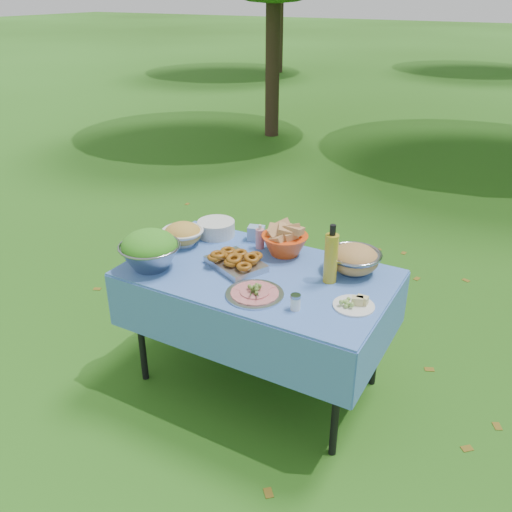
% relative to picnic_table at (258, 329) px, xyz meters
% --- Properties ---
extents(ground, '(80.00, 80.00, 0.00)m').
position_rel_picnic_table_xyz_m(ground, '(0.00, 0.00, -0.38)').
color(ground, '#1C3D0B').
rests_on(ground, ground).
extents(picnic_table, '(1.46, 0.86, 0.76)m').
position_rel_picnic_table_xyz_m(picnic_table, '(0.00, 0.00, 0.00)').
color(picnic_table, '#84B3FF').
rests_on(picnic_table, ground).
extents(salad_bowl, '(0.40, 0.40, 0.22)m').
position_rel_picnic_table_xyz_m(salad_bowl, '(-0.55, -0.25, 0.49)').
color(salad_bowl, gray).
rests_on(salad_bowl, picnic_table).
extents(pasta_bowl_white, '(0.29, 0.29, 0.14)m').
position_rel_picnic_table_xyz_m(pasta_bowl_white, '(-0.58, 0.09, 0.45)').
color(pasta_bowl_white, silver).
rests_on(pasta_bowl_white, picnic_table).
extents(plate_stack, '(0.29, 0.29, 0.10)m').
position_rel_picnic_table_xyz_m(plate_stack, '(-0.47, 0.30, 0.43)').
color(plate_stack, silver).
rests_on(plate_stack, picnic_table).
extents(wipes_box, '(0.12, 0.10, 0.09)m').
position_rel_picnic_table_xyz_m(wipes_box, '(-0.21, 0.36, 0.43)').
color(wipes_box, '#82A7CF').
rests_on(wipes_box, picnic_table).
extents(sanitizer_bottle, '(0.06, 0.06, 0.15)m').
position_rel_picnic_table_xyz_m(sanitizer_bottle, '(-0.14, 0.27, 0.46)').
color(sanitizer_bottle, '#CD7D8A').
rests_on(sanitizer_bottle, picnic_table).
extents(bread_bowl, '(0.33, 0.33, 0.18)m').
position_rel_picnic_table_xyz_m(bread_bowl, '(0.03, 0.28, 0.47)').
color(bread_bowl, '#E94613').
rests_on(bread_bowl, picnic_table).
extents(pasta_bowl_steel, '(0.30, 0.30, 0.16)m').
position_rel_picnic_table_xyz_m(pasta_bowl_steel, '(0.46, 0.26, 0.46)').
color(pasta_bowl_steel, gray).
rests_on(pasta_bowl_steel, picnic_table).
extents(fried_tray, '(0.39, 0.34, 0.08)m').
position_rel_picnic_table_xyz_m(fried_tray, '(-0.14, -0.01, 0.42)').
color(fried_tray, '#A9A9AE').
rests_on(fried_tray, picnic_table).
extents(charcuterie_platter, '(0.40, 0.40, 0.07)m').
position_rel_picnic_table_xyz_m(charcuterie_platter, '(0.11, -0.23, 0.42)').
color(charcuterie_platter, '#B3B4BB').
rests_on(charcuterie_platter, picnic_table).
extents(oil_bottle, '(0.08, 0.08, 0.33)m').
position_rel_picnic_table_xyz_m(oil_bottle, '(0.39, 0.09, 0.54)').
color(oil_bottle, gold).
rests_on(oil_bottle, picnic_table).
extents(cheese_plate, '(0.24, 0.24, 0.06)m').
position_rel_picnic_table_xyz_m(cheese_plate, '(0.59, -0.09, 0.41)').
color(cheese_plate, silver).
rests_on(cheese_plate, picnic_table).
extents(shaker, '(0.06, 0.06, 0.08)m').
position_rel_picnic_table_xyz_m(shaker, '(0.35, -0.25, 0.42)').
color(shaker, white).
rests_on(shaker, picnic_table).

